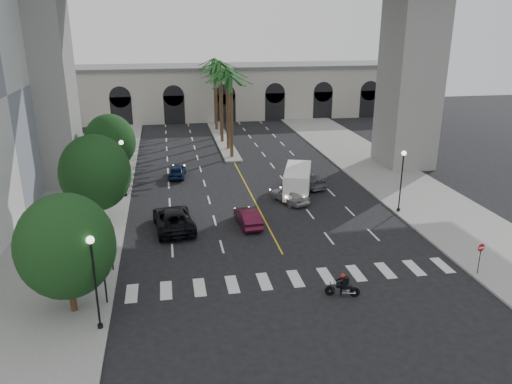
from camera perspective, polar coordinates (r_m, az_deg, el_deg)
name	(u,v)px	position (r m, az deg, el deg)	size (l,w,h in m)	color
ground	(290,268)	(33.05, 3.87, -8.62)	(140.00, 140.00, 0.00)	black
sidewalk_left	(83,203)	(46.55, -19.12, -1.19)	(8.00, 100.00, 0.15)	gray
sidewalk_right	(401,184)	(51.12, 16.20, 0.88)	(8.00, 100.00, 0.15)	gray
median	(222,139)	(68.47, -3.90, 6.11)	(2.00, 24.00, 0.20)	gray
pier_building	(210,91)	(84.40, -5.33, 11.38)	(71.00, 10.50, 8.50)	beige
palm_a	(231,79)	(57.17, -2.91, 12.73)	(3.20, 3.20, 10.30)	#47331E
palm_b	(227,73)	(61.10, -3.33, 13.38)	(3.20, 3.20, 10.60)	#47331E
palm_c	(221,74)	(65.07, -4.05, 13.30)	(3.20, 3.20, 10.10)	#47331E
palm_d	(220,65)	(69.00, -4.15, 14.23)	(3.20, 3.20, 10.90)	#47331E
palm_e	(215,66)	(72.97, -4.71, 14.11)	(3.20, 3.20, 10.40)	#47331E
palm_f	(214,62)	(76.95, -4.80, 14.56)	(3.20, 3.20, 10.70)	#47331E
street_tree_near	(66,246)	(28.28, -20.91, -5.81)	(5.20, 5.20, 6.89)	#382616
street_tree_mid	(95,173)	(40.30, -17.90, 2.09)	(5.44, 5.44, 7.21)	#382616
street_tree_far	(110,142)	(51.92, -16.34, 5.53)	(5.04, 5.04, 6.68)	#382616
lamp_post_left_near	(94,275)	(26.57, -18.00, -9.02)	(0.40, 0.40, 5.35)	black
lamp_post_left_far	(123,164)	(46.13, -14.96, 3.16)	(0.40, 0.40, 5.35)	black
lamp_post_right	(402,176)	(42.67, 16.31, 1.77)	(0.40, 0.40, 5.35)	black
traffic_signal_near	(103,265)	(29.08, -17.08, -7.97)	(0.25, 0.18, 3.65)	black
traffic_signal_far	(110,236)	(32.69, -16.37, -4.84)	(0.25, 0.18, 3.65)	black
motorcycle_rider	(344,286)	(29.97, 9.98, -10.53)	(1.97, 0.76, 1.46)	black
car_a	(290,195)	(44.24, 3.86, -0.30)	(1.69, 4.21, 1.43)	#9C9BA0
car_b	(248,217)	(39.17, -0.91, -2.89)	(1.47, 4.22, 1.39)	#501026
car_c	(173,219)	(38.98, -9.41, -3.05)	(2.78, 6.02, 1.67)	black
car_d	(307,179)	(48.73, 5.81, 1.48)	(2.03, 4.99, 1.45)	slate
car_e	(177,171)	(51.91, -9.00, 2.39)	(1.62, 4.02, 1.37)	#0D1C3D
cargo_van	(297,181)	(45.84, 4.75, 1.31)	(3.99, 6.40, 2.56)	white
pedestrian_a	(101,264)	(32.82, -17.28, -7.87)	(0.57, 0.38, 1.57)	black
pedestrian_b	(82,240)	(36.58, -19.27, -5.25)	(0.76, 0.59, 1.57)	black
do_not_enter_sign	(481,253)	(34.31, 24.28, -6.33)	(0.53, 0.14, 2.20)	black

